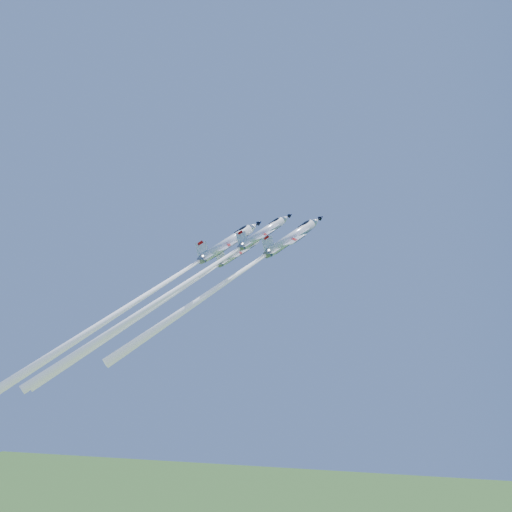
% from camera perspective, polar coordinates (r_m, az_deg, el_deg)
% --- Properties ---
extents(jet_lead, '(33.36, 30.45, 39.02)m').
position_cam_1_polar(jet_lead, '(118.95, -2.47, -2.23)').
color(jet_lead, white).
extents(jet_left, '(32.74, 30.00, 39.61)m').
position_cam_1_polar(jet_left, '(119.56, -8.99, -4.29)').
color(jet_left, white).
extents(jet_right, '(34.29, 31.42, 41.50)m').
position_cam_1_polar(jet_right, '(107.75, -7.59, -3.08)').
color(jet_right, white).
extents(jet_slot, '(38.68, 35.41, 46.46)m').
position_cam_1_polar(jet_slot, '(113.72, -11.78, -4.39)').
color(jet_slot, white).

